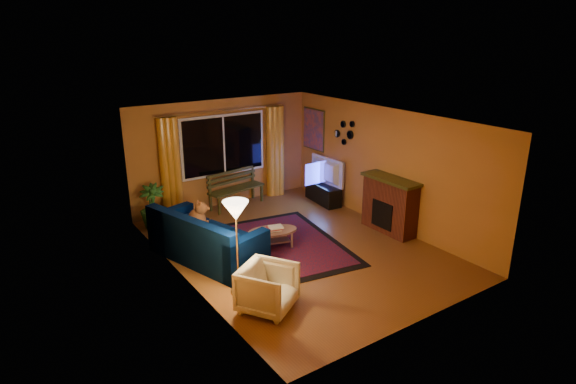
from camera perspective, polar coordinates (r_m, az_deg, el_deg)
floor at (r=9.34m, az=1.04°, el=-6.66°), size 4.50×6.00×0.02m
ceiling at (r=8.56m, az=1.14°, el=8.75°), size 4.50×6.00×0.02m
wall_back at (r=11.36m, az=-7.72°, el=4.62°), size 4.50×0.02×2.50m
wall_left at (r=7.86m, az=-12.53°, el=-2.19°), size 0.02×6.00×2.50m
wall_right at (r=10.28m, az=11.45°, el=2.89°), size 0.02×6.00×2.50m
window at (r=11.26m, az=-7.61°, el=5.54°), size 2.00×0.02×1.30m
curtain_rod at (r=11.06m, az=-7.68°, el=9.53°), size 3.20×0.03×0.03m
curtain_left at (r=10.77m, az=-13.80°, el=2.72°), size 0.36×0.36×2.24m
curtain_right at (r=11.93m, az=-1.59°, el=4.82°), size 0.36×0.36×2.24m
bench at (r=11.45m, az=-6.09°, el=-0.64°), size 1.46×0.66×0.42m
potted_plant at (r=10.48m, az=-15.78°, el=-1.66°), size 0.67×0.67×0.93m
sofa at (r=8.85m, az=-9.61°, el=-5.13°), size 1.55×2.42×0.91m
dog at (r=9.20m, az=-10.74°, el=-2.56°), size 0.50×0.57×0.51m
armchair at (r=7.26m, az=-2.42°, el=-11.08°), size 1.02×1.00×0.78m
floor_lamp at (r=7.53m, az=-6.05°, el=-6.65°), size 0.32×0.32×1.56m
rug at (r=9.47m, az=0.03°, el=-6.13°), size 2.31×3.21×0.02m
coffee_table at (r=9.29m, az=-1.85°, el=-5.53°), size 1.19×1.19×0.35m
tv_console at (r=11.65m, az=4.19°, el=-0.16°), size 0.47×1.12×0.45m
television at (r=11.48m, az=4.25°, el=2.44°), size 0.18×1.13×0.65m
fireplace at (r=10.09m, az=11.96°, el=-1.64°), size 0.40×1.20×1.10m
mirror_cluster at (r=11.04m, az=6.65°, el=7.17°), size 0.06×0.60×0.56m
painting at (r=11.95m, az=3.06°, el=7.43°), size 0.04×0.76×0.96m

